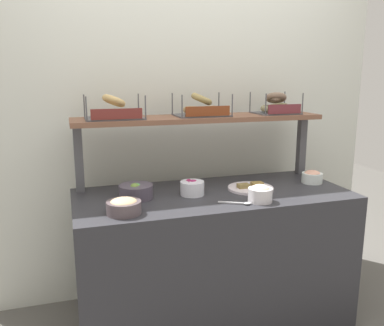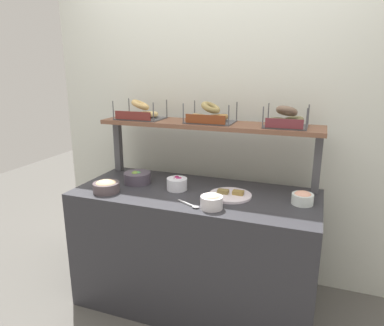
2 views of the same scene
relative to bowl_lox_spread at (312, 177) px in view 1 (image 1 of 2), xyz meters
name	(u,v)px [view 1 (image 1 of 2)]	position (x,y,z in m)	size (l,w,h in m)	color
ground_plane	(212,320)	(-0.69, -0.02, -0.89)	(8.00, 8.00, 0.00)	#595651
back_wall	(187,124)	(-0.69, 0.53, 0.31)	(2.83, 0.06, 2.40)	silver
deli_counter	(213,259)	(-0.69, -0.02, -0.47)	(1.63, 0.70, 0.85)	#2D2D33
shelf_riser_left	(79,159)	(-1.44, 0.25, 0.16)	(0.05, 0.05, 0.40)	#4C4C51
shelf_riser_right	(301,146)	(0.06, 0.25, 0.16)	(0.05, 0.05, 0.40)	#4C4C51
upper_shelf	(200,118)	(-0.69, 0.25, 0.37)	(1.59, 0.32, 0.03)	brown
bowl_lox_spread	(312,177)	(0.00, 0.00, 0.00)	(0.13, 0.13, 0.08)	silver
bowl_potato_salad	(260,193)	(-0.50, -0.26, 0.01)	(0.13, 0.13, 0.10)	silver
bowl_hummus	(124,206)	(-1.25, -0.23, 0.00)	(0.18, 0.18, 0.08)	#57494E
bowl_beet_salad	(192,187)	(-0.82, -0.02, 0.00)	(0.14, 0.14, 0.09)	white
bowl_veggie_mix	(136,191)	(-1.14, 0.01, 0.00)	(0.19, 0.19, 0.09)	#4B4251
serving_plate_white	(250,188)	(-0.45, -0.02, -0.03)	(0.28, 0.28, 0.04)	white
serving_spoon_near_plate	(240,203)	(-0.63, -0.27, -0.03)	(0.17, 0.10, 0.01)	#B7B7BC
bagel_basket_plain	(114,111)	(-1.22, 0.23, 0.44)	(0.34, 0.24, 0.15)	#4C4C51
bagel_basket_everything	(201,108)	(-0.68, 0.25, 0.44)	(0.33, 0.26, 0.15)	#4C4C51
bagel_basket_poppy	(275,106)	(-0.15, 0.24, 0.44)	(0.28, 0.26, 0.15)	#4C4C51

